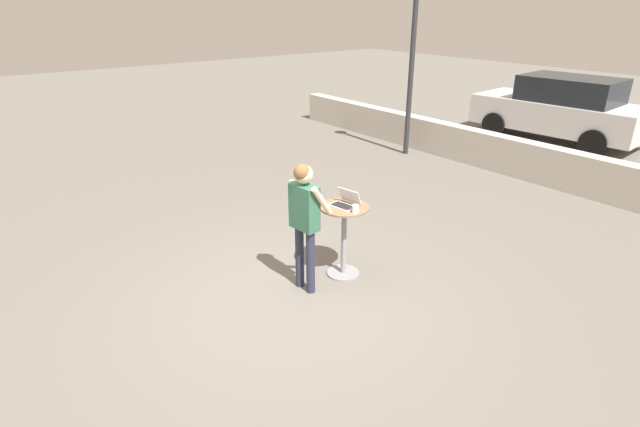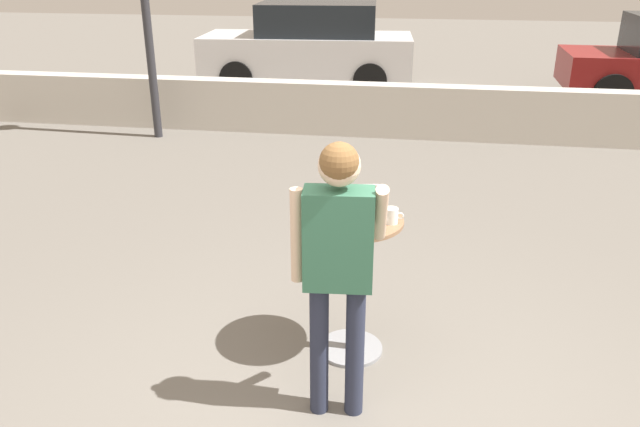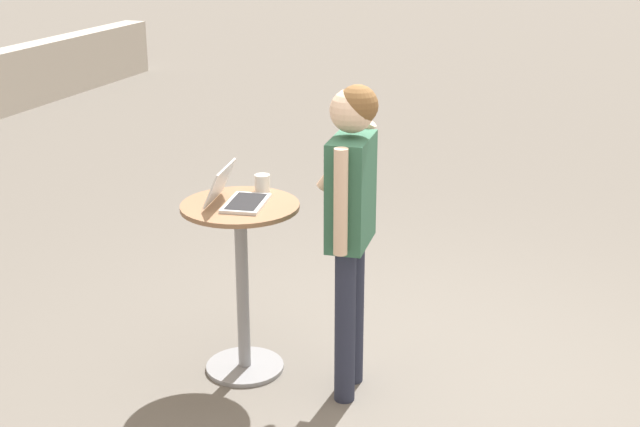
{
  "view_description": "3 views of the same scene",
  "coord_description": "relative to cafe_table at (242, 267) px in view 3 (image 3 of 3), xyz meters",
  "views": [
    {
      "loc": [
        4.39,
        -3.0,
        3.44
      ],
      "look_at": [
        -0.08,
        0.49,
        1.01
      ],
      "focal_mm": 28.0,
      "sensor_mm": 36.0,
      "label": 1
    },
    {
      "loc": [
        0.29,
        -2.73,
        2.56
      ],
      "look_at": [
        -0.23,
        0.45,
        1.21
      ],
      "focal_mm": 35.0,
      "sensor_mm": 36.0,
      "label": 2
    },
    {
      "loc": [
        -4.18,
        -1.05,
        2.52
      ],
      "look_at": [
        -0.1,
        0.44,
        1.0
      ],
      "focal_mm": 50.0,
      "sensor_mm": 36.0,
      "label": 3
    }
  ],
  "objects": [
    {
      "name": "coffee_mug",
      "position": [
        0.24,
        -0.03,
        0.41
      ],
      "size": [
        0.12,
        0.09,
        0.1
      ],
      "color": "white",
      "rests_on": "cafe_table"
    },
    {
      "name": "standing_person",
      "position": [
        -0.01,
        -0.63,
        0.44
      ],
      "size": [
        0.52,
        0.39,
        1.69
      ],
      "color": "#282D42",
      "rests_on": "ground_plane"
    },
    {
      "name": "ground_plane",
      "position": [
        0.09,
        -0.9,
        -0.63
      ],
      "size": [
        50.0,
        50.0,
        0.0
      ],
      "primitive_type": "plane",
      "color": "slate"
    },
    {
      "name": "cafe_table",
      "position": [
        0.0,
        0.0,
        0.0
      ],
      "size": [
        0.64,
        0.64,
        0.99
      ],
      "color": "gray",
      "rests_on": "ground_plane"
    },
    {
      "name": "laptop",
      "position": [
        -0.01,
        0.02,
        0.41
      ],
      "size": [
        0.37,
        0.34,
        0.21
      ],
      "color": "silver",
      "rests_on": "cafe_table"
    }
  ]
}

